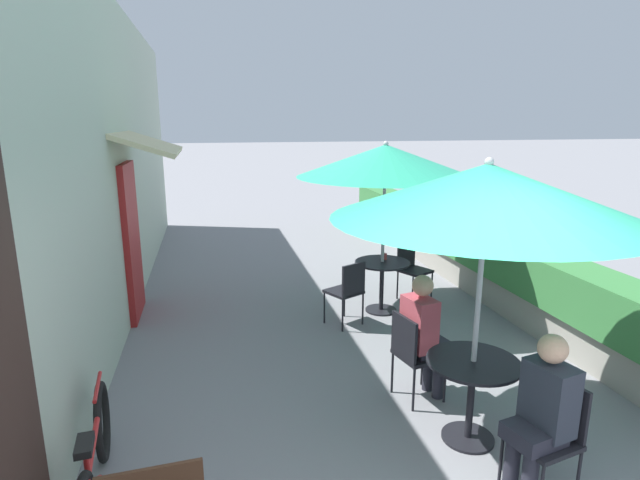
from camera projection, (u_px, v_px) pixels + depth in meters
The scene contains 14 objects.
cafe_facade_wall at pixel (118, 161), 6.86m from camera, with size 0.98×11.30×4.20m.
planter_hedge at pixel (461, 249), 8.38m from camera, with size 0.60×10.30×1.01m.
patio_table_near at pixel (472, 383), 4.13m from camera, with size 0.77×0.77×0.72m.
patio_umbrella_near at pixel (487, 192), 3.75m from camera, with size 2.38×2.38×2.38m.
cafe_chair_near_left at pixel (413, 350), 4.73m from camera, with size 0.48×0.48×0.87m.
seated_patron_near_left at pixel (424, 331), 4.74m from camera, with size 0.46×0.40×1.25m.
cafe_chair_near_right at pixel (551, 429), 3.52m from camera, with size 0.48×0.48×0.87m.
seated_patron_near_right at pixel (542, 411), 3.44m from camera, with size 0.46×0.40×1.25m.
patio_table_mid at pixel (382, 276), 6.98m from camera, with size 0.77×0.77×0.72m.
patio_umbrella_mid at pixel (385, 161), 6.60m from camera, with size 2.38×2.38×2.38m.
cafe_chair_mid_left at pixel (411, 265), 7.48m from camera, with size 0.54×0.54×0.87m.
cafe_chair_mid_right at pixel (348, 288), 6.47m from camera, with size 0.54×0.54×0.87m.
coffee_cup_mid at pixel (384, 256), 7.03m from camera, with size 0.07×0.07×0.09m.
bicycle_leaning at pixel (95, 465), 3.43m from camera, with size 0.24×1.74×0.72m.
Camera 1 is at (-1.34, -1.85, 2.64)m, focal length 28.00 mm.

